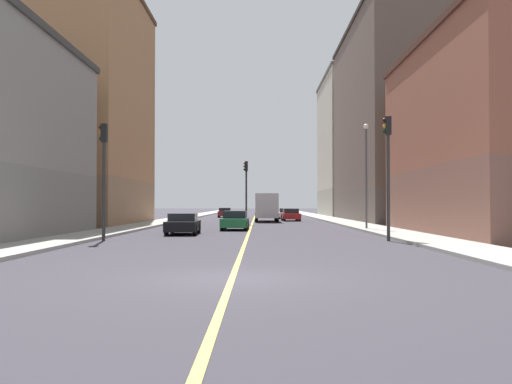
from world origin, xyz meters
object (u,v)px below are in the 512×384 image
building_left_far (353,147)px  car_orange (264,212)px  traffic_light_left_near (388,161)px  car_maroon (225,213)px  building_left_near (496,135)px  building_right_midblock (87,106)px  car_white (286,214)px  building_left_mid (391,123)px  car_black (183,224)px  traffic_light_median_far (246,183)px  box_truck (267,207)px  traffic_light_right_near (104,165)px  car_red (291,215)px  street_lamp_left_near (366,165)px  car_green (235,221)px

building_left_far → car_orange: (-13.18, 1.56, -9.67)m
traffic_light_left_near → car_maroon: bearing=103.4°
building_left_near → building_right_midblock: bearing=151.5°
building_right_midblock → car_white: 28.82m
building_left_mid → car_black: 32.42m
building_right_midblock → car_black: (10.69, -15.27, -9.83)m
traffic_light_left_near → traffic_light_median_far: (-7.53, 21.89, -0.28)m
building_left_near → building_left_mid: bearing=90.0°
building_right_midblock → box_truck: 20.02m
traffic_light_right_near → car_black: 7.23m
car_white → car_red: size_ratio=1.01×
building_left_mid → traffic_light_median_far: 18.64m
street_lamp_left_near → car_white: 30.63m
car_green → car_orange: 44.09m
car_maroon → car_black: (0.07, -40.50, -0.01)m
building_left_far → traffic_light_left_near: 54.65m
street_lamp_left_near → car_green: street_lamp_left_near is taller
building_right_midblock → car_orange: size_ratio=5.26×
building_left_near → car_maroon: (-18.56, 41.09, -5.23)m
car_maroon → car_white: bearing=-34.7°
building_left_mid → car_maroon: size_ratio=5.78×
box_truck → traffic_light_left_near: bearing=-79.1°
car_maroon → car_green: 35.04m
building_left_far → car_black: bearing=-111.0°
street_lamp_left_near → car_maroon: 37.82m
car_white → box_truck: (-2.62, -11.61, 0.91)m
traffic_light_left_near → car_black: bearing=152.4°
street_lamp_left_near → building_right_midblock: bearing=155.2°
street_lamp_left_near → car_maroon: bearing=108.6°
building_left_far → traffic_light_median_far: building_left_far is taller
car_black → car_orange: 49.89m
traffic_light_median_far → car_white: traffic_light_median_far is taller
car_green → car_orange: size_ratio=1.01×
car_white → car_red: bearing=-89.9°
car_white → car_green: size_ratio=1.14×
building_right_midblock → car_orange: bearing=65.0°
building_left_mid → car_maroon: 26.22m
traffic_light_median_far → street_lamp_left_near: (8.55, -11.34, 0.82)m
building_left_far → car_orange: building_left_far is taller
building_left_mid → traffic_light_right_near: (-21.63, -30.48, -6.65)m
traffic_light_left_near → car_red: bearing=95.3°
car_black → car_green: size_ratio=1.03×
car_black → car_red: car_red is taller
traffic_light_median_far → car_black: 16.81m
building_right_midblock → box_truck: size_ratio=2.68×
building_left_near → car_maroon: 45.39m
car_maroon → building_left_far: bearing=22.1°
building_right_midblock → car_green: 19.33m
building_left_near → car_black: 19.23m
car_white → car_green: bearing=-99.8°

